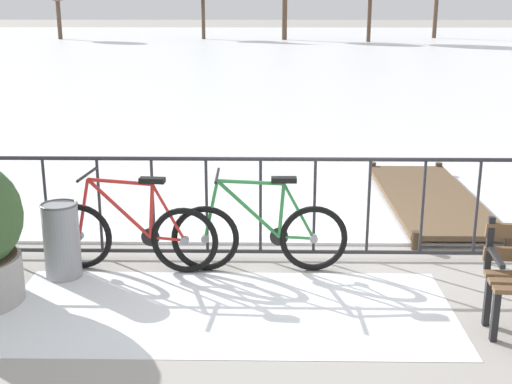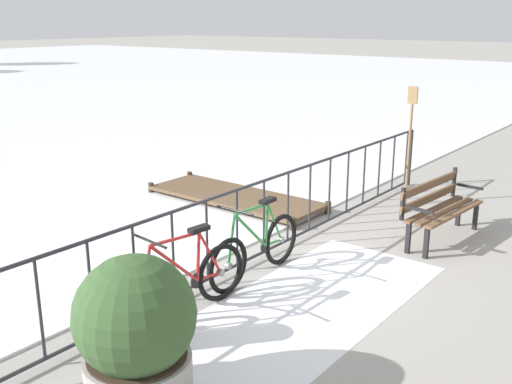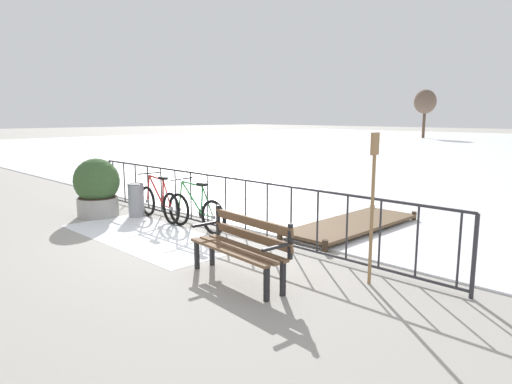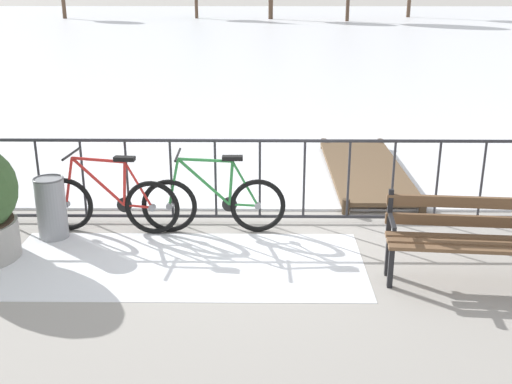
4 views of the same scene
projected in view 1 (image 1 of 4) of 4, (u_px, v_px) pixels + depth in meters
name	position (u px, v px, depth m)	size (l,w,h in m)	color
ground_plane	(313.00, 259.00, 6.90)	(160.00, 160.00, 0.00)	#9E9991
frozen_pond	(277.00, 51.00, 34.18)	(80.00, 56.00, 0.03)	white
snow_patch	(228.00, 310.00, 5.76)	(3.84, 1.65, 0.01)	white
railing_fence	(314.00, 207.00, 6.74)	(9.06, 0.06, 1.07)	#2D2D33
bicycle_near_railing	(260.00, 235.00, 6.52)	(1.71, 0.52, 0.97)	black
bicycle_second	(132.00, 235.00, 6.52)	(1.71, 0.52, 0.97)	black
trash_bin	(62.00, 240.00, 6.37)	(0.35, 0.35, 0.73)	gray
wooden_dock	(429.00, 197.00, 8.62)	(1.10, 3.21, 0.20)	brown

